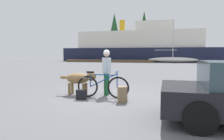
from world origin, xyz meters
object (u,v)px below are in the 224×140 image
at_px(sailboat_moored, 173,60).
at_px(ferry_boat, 140,47).
at_px(person_cyclist, 107,68).
at_px(handbag_pannier, 81,95).
at_px(bicycle, 102,86).
at_px(dog, 80,79).
at_px(backpack, 122,95).

bearing_deg(sailboat_moored, ferry_boat, 139.98).
relative_size(person_cyclist, handbag_pannier, 5.07).
distance_m(person_cyclist, sailboat_moored, 29.06).
height_order(bicycle, sailboat_moored, sailboat_moored).
distance_m(person_cyclist, dog, 1.06).
xyz_separation_m(dog, ferry_boat, (-2.01, 34.28, 2.22)).
bearing_deg(ferry_boat, person_cyclist, -85.03).
relative_size(dog, ferry_boat, 0.05).
bearing_deg(ferry_boat, handbag_pannier, -86.13).
relative_size(dog, handbag_pannier, 4.37).
bearing_deg(backpack, person_cyclist, 128.27).
height_order(person_cyclist, ferry_boat, ferry_boat).
bearing_deg(sailboat_moored, bicycle, -96.20).
xyz_separation_m(bicycle, person_cyclist, (0.00, 0.54, 0.59)).
bearing_deg(bicycle, person_cyclist, 89.92).
height_order(backpack, ferry_boat, ferry_boat).
height_order(bicycle, ferry_boat, ferry_boat).
relative_size(bicycle, sailboat_moored, 0.23).
xyz_separation_m(bicycle, backpack, (0.80, -0.48, -0.16)).
bearing_deg(person_cyclist, ferry_boat, 94.97).
xyz_separation_m(backpack, ferry_boat, (-3.76, 35.06, 2.57)).
height_order(handbag_pannier, ferry_boat, ferry_boat).
distance_m(person_cyclist, handbag_pannier, 1.39).
bearing_deg(person_cyclist, dog, -166.27).
bearing_deg(person_cyclist, backpack, -51.73).
relative_size(dog, sailboat_moored, 0.18).
bearing_deg(bicycle, ferry_boat, 94.89).
height_order(person_cyclist, handbag_pannier, person_cyclist).
relative_size(bicycle, handbag_pannier, 5.64).
bearing_deg(ferry_boat, backpack, -83.88).
distance_m(bicycle, dog, 1.02).
relative_size(handbag_pannier, sailboat_moored, 0.04).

